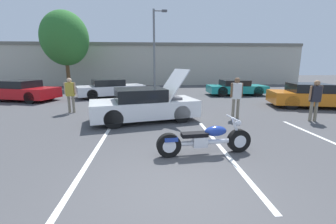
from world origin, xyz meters
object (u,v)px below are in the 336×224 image
at_px(spectator_midground, 236,94).
at_px(motorcycle, 205,140).
at_px(show_car_hood_open, 145,105).
at_px(parked_car_mid_right_row, 236,88).
at_px(tree_background, 65,38).
at_px(spectator_near_motorcycle, 315,97).
at_px(parked_car_right_row, 310,96).
at_px(light_pole, 155,46).
at_px(parked_car_left_row, 23,91).
at_px(parked_car_mid_left_row, 111,88).
at_px(spectator_by_show_car, 70,92).

bearing_deg(spectator_midground, motorcycle, -120.66).
relative_size(show_car_hood_open, parked_car_mid_right_row, 1.08).
distance_m(tree_background, spectator_near_motorcycle, 19.05).
height_order(parked_car_right_row, parked_car_mid_right_row, parked_car_right_row).
relative_size(light_pole, parked_car_left_row, 1.50).
distance_m(light_pole, parked_car_left_row, 10.54).
height_order(spectator_near_motorcycle, spectator_midground, spectator_midground).
distance_m(tree_background, motorcycle, 18.35).
bearing_deg(spectator_near_motorcycle, spectator_midground, 165.52).
distance_m(parked_car_mid_left_row, parked_car_right_row, 12.10).
bearing_deg(tree_background, show_car_hood_open, -59.52).
distance_m(parked_car_mid_left_row, spectator_midground, 9.25).
bearing_deg(motorcycle, spectator_by_show_car, 126.98).
distance_m(show_car_hood_open, parked_car_mid_left_row, 7.31).
distance_m(tree_background, spectator_midground, 16.51).
distance_m(parked_car_right_row, parked_car_mid_right_row, 5.32).
height_order(light_pole, parked_car_right_row, light_pole).
height_order(light_pole, parked_car_left_row, light_pole).
height_order(tree_background, spectator_near_motorcycle, tree_background).
bearing_deg(parked_car_left_row, parked_car_mid_right_row, 23.52).
height_order(tree_background, parked_car_left_row, tree_background).
xyz_separation_m(tree_background, parked_car_right_row, (15.77, -9.78, -3.80)).
height_order(tree_background, spectator_by_show_car, tree_background).
bearing_deg(show_car_hood_open, parked_car_right_row, 0.90).
height_order(show_car_hood_open, parked_car_mid_right_row, show_car_hood_open).
xyz_separation_m(light_pole, show_car_hood_open, (-0.69, -11.21, -3.11)).
bearing_deg(tree_background, spectator_midground, -47.61).
xyz_separation_m(light_pole, parked_car_mid_right_row, (5.78, -4.10, -3.20)).
height_order(motorcycle, spectator_midground, spectator_midground).
bearing_deg(show_car_hood_open, motorcycle, -79.92).
bearing_deg(motorcycle, light_pole, 87.19).
distance_m(parked_car_right_row, spectator_near_motorcycle, 3.53).
distance_m(parked_car_left_row, parked_car_mid_right_row, 14.23).
distance_m(show_car_hood_open, spectator_by_show_car, 3.90).
height_order(motorcycle, parked_car_right_row, parked_car_right_row).
relative_size(light_pole, parked_car_mid_left_row, 1.40).
bearing_deg(show_car_hood_open, spectator_near_motorcycle, -19.15).
xyz_separation_m(tree_background, spectator_midground, (10.89, -11.93, -3.39)).
distance_m(light_pole, show_car_hood_open, 11.65).
relative_size(motorcycle, spectator_by_show_car, 1.51).
bearing_deg(spectator_midground, parked_car_right_row, 23.83).
bearing_deg(motorcycle, spectator_near_motorcycle, 23.96).
relative_size(motorcycle, parked_car_left_row, 0.55).
bearing_deg(spectator_near_motorcycle, parked_car_right_row, 55.67).
distance_m(motorcycle, parked_car_mid_right_row, 11.78).
xyz_separation_m(parked_car_right_row, parked_car_mid_right_row, (-2.20, 4.84, -0.06)).
bearing_deg(show_car_hood_open, light_pole, 72.73).
relative_size(parked_car_mid_left_row, spectator_midground, 2.83).
distance_m(parked_car_mid_right_row, spectator_midground, 7.51).
distance_m(parked_car_right_row, spectator_by_show_car, 12.16).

